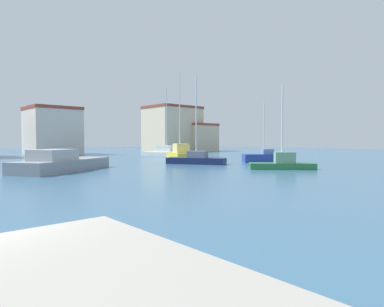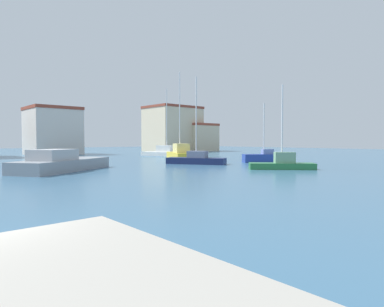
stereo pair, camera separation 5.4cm
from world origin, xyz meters
name	(u,v)px [view 2 (the right image)]	position (x,y,z in m)	size (l,w,h in m)	color
water	(125,166)	(15.00, 20.00, 0.00)	(160.00, 160.00, 0.00)	#38607F
sailboat_blue_distant_east	(264,157)	(28.62, 14.40, 0.55)	(4.38, 3.61, 6.32)	#233D93
sailboat_yellow_outer_mooring	(180,153)	(26.48, 25.88, 0.73)	(4.86, 7.03, 11.14)	gold
sailboat_white_far_left	(167,152)	(29.69, 32.98, 0.54)	(4.75, 8.38, 10.10)	white
sailboat_green_inner_mooring	(282,163)	(22.80, 8.33, 0.49)	(4.74, 4.80, 6.86)	#28703D
motorboat_grey_far_right	(61,163)	(8.74, 18.74, 0.61)	(8.88, 7.16, 1.69)	gray
sailboat_navy_mid_harbor	(196,159)	(21.53, 17.35, 0.51)	(4.42, 5.90, 8.63)	#19234C
yacht_club	(53,131)	(18.64, 49.53, 3.91)	(7.61, 7.92, 7.81)	beige
warehouse_block	(173,129)	(44.04, 49.63, 4.83)	(10.66, 8.78, 9.65)	beige
waterfront_apartments	(200,137)	(49.25, 46.44, 3.02)	(6.76, 5.42, 6.03)	beige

